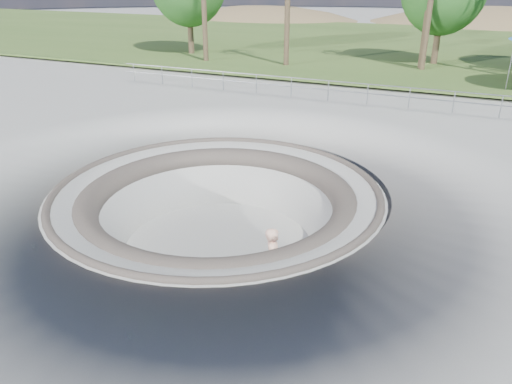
% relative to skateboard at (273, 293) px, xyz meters
% --- Properties ---
extents(ground, '(180.00, 180.00, 0.00)m').
position_rel_skateboard_xyz_m(ground, '(-2.70, 1.92, 1.84)').
color(ground, '#A2A29D').
rests_on(ground, ground).
extents(skate_bowl, '(14.00, 14.00, 4.10)m').
position_rel_skateboard_xyz_m(skate_bowl, '(-2.70, 1.92, 0.01)').
color(skate_bowl, '#A2A29D').
rests_on(skate_bowl, ground).
extents(grass_strip, '(180.00, 36.00, 0.12)m').
position_rel_skateboard_xyz_m(grass_strip, '(-2.70, 35.92, 2.06)').
color(grass_strip, '#3B5823').
rests_on(grass_strip, ground).
extents(distant_hills, '(103.20, 45.00, 28.60)m').
position_rel_skateboard_xyz_m(distant_hills, '(1.08, 59.09, -5.18)').
color(distant_hills, olive).
rests_on(distant_hills, ground).
extents(safety_railing, '(25.00, 0.06, 1.03)m').
position_rel_skateboard_xyz_m(safety_railing, '(-2.70, 13.92, 2.53)').
color(safety_railing, gray).
rests_on(safety_railing, ground).
extents(skateboard, '(0.77, 0.25, 0.08)m').
position_rel_skateboard_xyz_m(skateboard, '(0.00, 0.00, 0.00)').
color(skateboard, '#92613A').
rests_on(skateboard, ground).
extents(skater, '(0.70, 0.84, 1.97)m').
position_rel_skateboard_xyz_m(skater, '(0.00, 0.00, 1.00)').
color(skater, '#EAB297').
rests_on(skater, skateboard).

